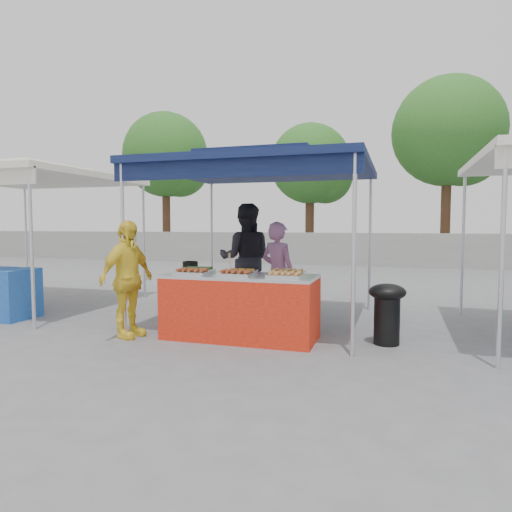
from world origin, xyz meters
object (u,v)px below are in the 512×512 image
(wok_burner, at_px, (387,308))
(vendor_woman, at_px, (278,274))
(customer_person, at_px, (127,279))
(cooking_pot, at_px, (190,266))
(helper_man, at_px, (246,259))
(vendor_table, at_px, (240,307))

(wok_burner, xyz_separation_m, vendor_woman, (-1.59, 0.68, 0.32))
(vendor_woman, distance_m, customer_person, 2.18)
(cooking_pot, relative_size, helper_man, 0.12)
(vendor_table, xyz_separation_m, wok_burner, (1.86, 0.27, 0.03))
(helper_man, bearing_deg, vendor_woman, 122.30)
(cooking_pot, height_order, helper_man, helper_man)
(cooking_pot, bearing_deg, wok_burner, -1.30)
(helper_man, bearing_deg, cooking_pot, 58.88)
(wok_burner, height_order, helper_man, helper_man)
(vendor_table, bearing_deg, cooking_pot, 159.08)
(cooking_pot, height_order, wok_burner, cooking_pot)
(vendor_table, relative_size, customer_person, 1.28)
(wok_burner, relative_size, customer_person, 0.49)
(helper_man, relative_size, customer_person, 1.19)
(vendor_woman, bearing_deg, customer_person, 59.18)
(vendor_woman, bearing_deg, helper_man, -21.61)
(vendor_table, distance_m, helper_man, 1.80)
(cooking_pot, bearing_deg, vendor_table, -20.92)
(vendor_table, height_order, customer_person, customer_person)
(helper_man, bearing_deg, wok_burner, 135.05)
(customer_person, bearing_deg, cooking_pot, -28.32)
(vendor_table, bearing_deg, helper_man, 106.29)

